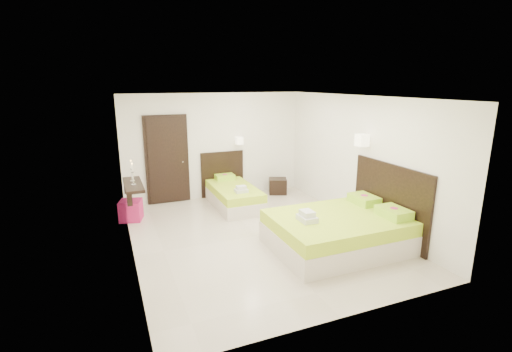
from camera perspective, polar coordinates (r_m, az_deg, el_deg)
name	(u,v)px	position (r m, az deg, el deg)	size (l,w,h in m)	color
floor	(257,236)	(7.17, 0.17, -9.18)	(5.50, 5.50, 0.00)	beige
bed_single	(233,194)	(8.81, -3.56, -2.75)	(1.11, 1.84, 1.52)	beige
bed_double	(341,229)	(6.77, 13.02, -7.95)	(2.27, 1.93, 1.88)	beige
nightstand	(278,186)	(9.74, 3.36, -1.54)	(0.45, 0.40, 0.40)	black
ottoman	(131,210)	(8.31, -18.68, -5.01)	(0.43, 0.43, 0.43)	#AB1654
door	(167,160)	(9.05, -13.51, 2.39)	(1.02, 0.15, 2.14)	black
console_shelf	(133,185)	(7.95, -18.43, -1.32)	(0.35, 1.20, 0.78)	black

